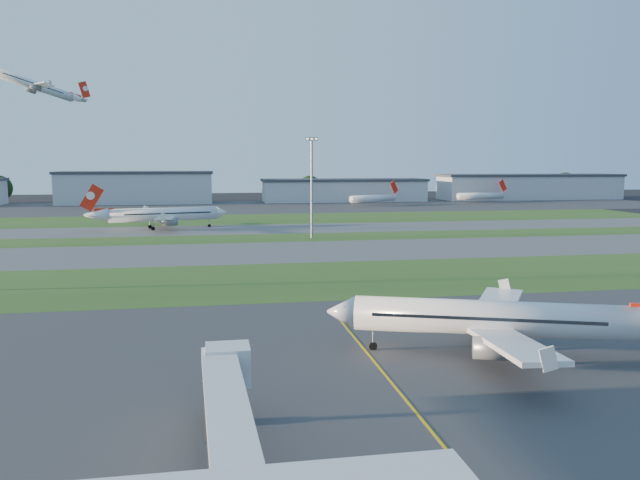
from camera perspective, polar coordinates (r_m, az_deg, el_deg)
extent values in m
plane|color=black|center=(54.62, 1.89, -13.90)|extent=(700.00, 700.00, 0.00)
cube|color=#333335|center=(54.62, 1.89, -13.90)|extent=(300.00, 70.00, 0.01)
cube|color=#29531B|center=(104.28, -3.98, -3.70)|extent=(300.00, 34.00, 0.01)
cube|color=#515154|center=(136.70, -5.43, -1.12)|extent=(300.00, 32.00, 0.01)
cube|color=#29531B|center=(161.42, -6.13, 0.14)|extent=(300.00, 18.00, 0.01)
cube|color=#515154|center=(183.23, -6.60, 0.97)|extent=(300.00, 26.00, 0.01)
cube|color=#29531B|center=(216.03, -7.12, 1.90)|extent=(300.00, 40.00, 0.01)
cube|color=#333335|center=(275.78, -7.74, 3.02)|extent=(400.00, 80.00, 0.01)
cube|color=gold|center=(55.80, 7.07, -13.49)|extent=(0.25, 60.00, 0.02)
cube|color=silver|center=(39.14, -8.40, -16.45)|extent=(3.44, 24.08, 2.60)
cube|color=black|center=(39.14, -8.40, -16.45)|extent=(3.59, 24.08, 0.80)
cube|color=silver|center=(49.80, -8.42, -11.21)|extent=(3.40, 3.00, 3.00)
cylinder|color=gray|center=(48.84, -8.31, -14.58)|extent=(0.70, 0.70, 3.20)
cube|color=black|center=(49.31, -8.28, -15.93)|extent=(2.20, 1.20, 0.70)
cylinder|color=silver|center=(65.72, 15.66, -6.91)|extent=(27.73, 12.93, 3.57)
cube|color=silver|center=(58.74, 17.30, -9.13)|extent=(5.64, 14.45, 1.45)
cube|color=silver|center=(73.20, 15.80, -5.86)|extent=(11.36, 14.06, 1.45)
cylinder|color=gray|center=(60.83, 15.68, -9.52)|extent=(4.45, 3.37, 2.16)
cylinder|color=gray|center=(71.30, 14.80, -7.03)|extent=(4.45, 3.37, 2.16)
cylinder|color=silver|center=(188.31, -14.10, 2.29)|extent=(31.12, 11.20, 3.94)
cube|color=red|center=(185.71, -20.16, 3.64)|extent=(6.61, 1.95, 7.84)
cube|color=silver|center=(196.34, -14.80, 2.31)|extent=(11.35, 15.92, 1.60)
cube|color=silver|center=(180.04, -13.98, 1.92)|extent=(4.73, 15.55, 1.60)
cylinder|color=gray|center=(194.44, -14.23, 1.95)|extent=(4.79, 3.35, 2.38)
cylinder|color=gray|center=(182.64, -13.61, 1.64)|extent=(4.79, 3.35, 2.38)
cylinder|color=silver|center=(285.95, -24.58, 12.72)|extent=(28.18, 15.24, 3.70)
cube|color=red|center=(290.23, -20.93, 13.79)|extent=(5.91, 2.88, 7.37)
cube|color=silver|center=(278.44, -24.11, 12.81)|extent=(12.43, 14.20, 1.50)
cube|color=silver|center=(293.69, -24.64, 12.46)|extent=(6.84, 15.13, 1.50)
cylinder|color=gray|center=(280.17, -24.47, 12.54)|extent=(4.64, 3.71, 2.24)
cylinder|color=gray|center=(291.24, -24.85, 12.29)|extent=(4.64, 3.71, 2.24)
cylinder|color=silver|center=(282.76, 4.88, 3.81)|extent=(24.48, 14.98, 3.20)
cube|color=red|center=(291.48, 6.78, 4.83)|extent=(4.72, 2.68, 6.16)
cylinder|color=silver|center=(313.00, 14.47, 3.93)|extent=(26.07, 8.82, 3.20)
cube|color=red|center=(320.78, 16.36, 4.80)|extent=(5.11, 1.43, 6.16)
cylinder|color=gray|center=(160.08, -0.76, 4.61)|extent=(0.60, 0.60, 25.00)
cube|color=gray|center=(160.03, -0.77, 9.23)|extent=(3.20, 0.50, 0.80)
cube|color=#FFF2CC|center=(160.03, -0.77, 9.23)|extent=(2.80, 0.70, 0.35)
cube|color=#A7AAAF|center=(307.08, -16.44, 4.52)|extent=(70.00, 22.00, 14.00)
cube|color=#383A3F|center=(306.86, -16.49, 5.93)|extent=(71.40, 23.00, 1.20)
cube|color=#A7AAAF|center=(312.18, 2.19, 4.47)|extent=(80.00, 22.00, 10.00)
cube|color=#383A3F|center=(311.97, 2.19, 5.50)|extent=(81.60, 23.00, 1.20)
cube|color=#A7AAAF|center=(347.18, 18.60, 4.54)|extent=(95.00, 22.00, 12.00)
cube|color=#383A3F|center=(346.98, 18.64, 5.63)|extent=(96.90, 23.00, 1.20)
cylinder|color=black|center=(335.44, -27.23, 3.39)|extent=(1.00, 1.00, 4.40)
cylinder|color=black|center=(316.52, -11.67, 3.79)|extent=(1.00, 1.00, 3.60)
sphere|color=black|center=(316.32, -11.69, 4.52)|extent=(9.90, 9.90, 9.90)
cylinder|color=black|center=(323.33, -0.94, 4.06)|extent=(1.00, 1.00, 4.20)
sphere|color=black|center=(323.11, -0.94, 4.89)|extent=(11.55, 11.55, 11.55)
cylinder|color=black|center=(341.29, 11.68, 4.04)|extent=(1.00, 1.00, 3.80)
sphere|color=black|center=(341.10, 11.70, 4.76)|extent=(10.45, 10.45, 10.45)
cylinder|color=black|center=(376.15, 21.44, 4.03)|extent=(1.00, 1.00, 4.60)
sphere|color=black|center=(375.95, 21.48, 4.82)|extent=(12.65, 12.65, 12.65)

